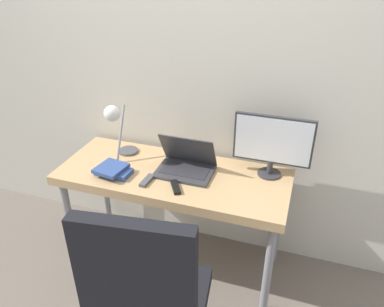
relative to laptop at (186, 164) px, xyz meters
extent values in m
plane|color=#70665B|center=(-0.07, -0.34, -0.80)|extent=(12.00, 12.00, 0.00)
cube|color=beige|center=(-0.07, 0.31, 0.50)|extent=(8.00, 0.05, 2.60)
cube|color=tan|center=(-0.07, -0.05, -0.08)|extent=(1.47, 0.59, 0.06)
cylinder|color=gray|center=(-0.74, -0.28, -0.45)|extent=(0.05, 0.05, 0.69)
cylinder|color=gray|center=(0.60, -0.28, -0.45)|extent=(0.05, 0.05, 0.69)
cylinder|color=gray|center=(-0.74, 0.19, -0.45)|extent=(0.05, 0.05, 0.69)
cylinder|color=gray|center=(0.60, 0.19, -0.45)|extent=(0.05, 0.05, 0.69)
cube|color=#38383D|center=(0.00, -0.02, -0.04)|extent=(0.35, 0.25, 0.02)
cube|color=#2D2D33|center=(0.00, -0.02, -0.03)|extent=(0.30, 0.15, 0.00)
cube|color=#38383D|center=(0.00, 0.04, 0.08)|extent=(0.35, 0.13, 0.23)
cube|color=silver|center=(0.00, 0.04, 0.08)|extent=(0.32, 0.11, 0.20)
cylinder|color=#333338|center=(0.51, 0.13, -0.04)|extent=(0.15, 0.15, 0.01)
cylinder|color=#333338|center=(0.51, 0.13, 0.01)|extent=(0.04, 0.04, 0.09)
cube|color=#333338|center=(0.51, 0.13, 0.19)|extent=(0.47, 0.02, 0.31)
cube|color=silver|center=(0.51, 0.12, 0.19)|extent=(0.45, 0.00, 0.28)
cylinder|color=#4C4C51|center=(-0.46, 0.11, -0.04)|extent=(0.13, 0.13, 0.02)
cylinder|color=#99999E|center=(-0.46, 0.03, 0.13)|extent=(0.02, 0.17, 0.34)
sphere|color=white|center=(-0.46, -0.05, 0.30)|extent=(0.10, 0.10, 0.10)
cube|color=black|center=(0.09, -0.77, -0.33)|extent=(0.59, 0.52, 0.09)
cube|color=black|center=(0.12, -0.96, 0.01)|extent=(0.52, 0.14, 0.59)
cube|color=#334C8C|center=(-0.42, -0.18, -0.03)|extent=(0.23, 0.13, 0.03)
cube|color=#334C8C|center=(-0.43, -0.19, -0.01)|extent=(0.19, 0.20, 0.02)
cube|color=black|center=(0.01, -0.21, -0.04)|extent=(0.11, 0.14, 0.02)
cube|color=#4C4C51|center=(-0.18, -0.20, -0.04)|extent=(0.05, 0.13, 0.02)
camera|label=1|loc=(0.68, -1.92, 1.21)|focal=35.00mm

